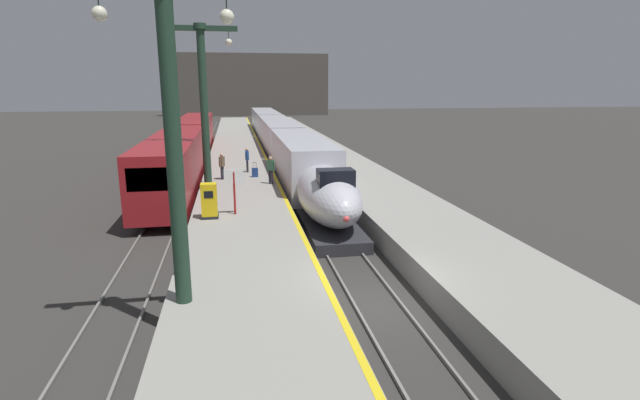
{
  "coord_description": "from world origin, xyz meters",
  "views": [
    {
      "loc": [
        -4.36,
        -13.97,
        6.94
      ],
      "look_at": [
        -0.56,
        7.46,
        1.8
      ],
      "focal_mm": 27.37,
      "sensor_mm": 36.0,
      "label": 1
    }
  ],
  "objects_px": {
    "regional_train_adjacent": "(187,146)",
    "ticket_machine_yellow": "(209,202)",
    "departure_info_board": "(234,183)",
    "highspeed_train_main": "(280,139)",
    "passenger_far_waiting": "(247,158)",
    "station_column_mid": "(203,92)",
    "rolling_suitcase": "(255,172)",
    "passenger_mid_platform": "(271,168)",
    "station_column_near": "(171,114)",
    "passenger_near_edge": "(222,164)"
  },
  "relations": [
    {
      "from": "rolling_suitcase",
      "to": "highspeed_train_main",
      "type": "bearing_deg",
      "value": 78.28
    },
    {
      "from": "passenger_mid_platform",
      "to": "regional_train_adjacent",
      "type": "bearing_deg",
      "value": 116.92
    },
    {
      "from": "passenger_mid_platform",
      "to": "departure_info_board",
      "type": "height_order",
      "value": "departure_info_board"
    },
    {
      "from": "station_column_mid",
      "to": "ticket_machine_yellow",
      "type": "xyz_separation_m",
      "value": [
        0.35,
        -6.4,
        -4.75
      ]
    },
    {
      "from": "station_column_mid",
      "to": "departure_info_board",
      "type": "height_order",
      "value": "station_column_mid"
    },
    {
      "from": "regional_train_adjacent",
      "to": "departure_info_board",
      "type": "height_order",
      "value": "regional_train_adjacent"
    },
    {
      "from": "highspeed_train_main",
      "to": "rolling_suitcase",
      "type": "distance_m",
      "value": 15.07
    },
    {
      "from": "passenger_near_edge",
      "to": "ticket_machine_yellow",
      "type": "height_order",
      "value": "passenger_near_edge"
    },
    {
      "from": "station_column_mid",
      "to": "passenger_near_edge",
      "type": "distance_m",
      "value": 5.47
    },
    {
      "from": "station_column_near",
      "to": "station_column_mid",
      "type": "relative_size",
      "value": 0.93
    },
    {
      "from": "rolling_suitcase",
      "to": "ticket_machine_yellow",
      "type": "xyz_separation_m",
      "value": [
        -2.49,
        -9.9,
        0.44
      ]
    },
    {
      "from": "highspeed_train_main",
      "to": "rolling_suitcase",
      "type": "height_order",
      "value": "highspeed_train_main"
    },
    {
      "from": "regional_train_adjacent",
      "to": "ticket_machine_yellow",
      "type": "height_order",
      "value": "regional_train_adjacent"
    },
    {
      "from": "station_column_mid",
      "to": "rolling_suitcase",
      "type": "distance_m",
      "value": 6.87
    },
    {
      "from": "rolling_suitcase",
      "to": "ticket_machine_yellow",
      "type": "relative_size",
      "value": 0.61
    },
    {
      "from": "passenger_near_edge",
      "to": "passenger_mid_platform",
      "type": "relative_size",
      "value": 1.0
    },
    {
      "from": "rolling_suitcase",
      "to": "passenger_mid_platform",
      "type": "bearing_deg",
      "value": -70.89
    },
    {
      "from": "rolling_suitcase",
      "to": "departure_info_board",
      "type": "bearing_deg",
      "value": -98.22
    },
    {
      "from": "regional_train_adjacent",
      "to": "passenger_far_waiting",
      "type": "bearing_deg",
      "value": -57.25
    },
    {
      "from": "departure_info_board",
      "to": "station_column_mid",
      "type": "bearing_deg",
      "value": 104.11
    },
    {
      "from": "regional_train_adjacent",
      "to": "rolling_suitcase",
      "type": "height_order",
      "value": "regional_train_adjacent"
    },
    {
      "from": "departure_info_board",
      "to": "regional_train_adjacent",
      "type": "bearing_deg",
      "value": 101.24
    },
    {
      "from": "regional_train_adjacent",
      "to": "departure_info_board",
      "type": "bearing_deg",
      "value": -78.76
    },
    {
      "from": "station_column_near",
      "to": "rolling_suitcase",
      "type": "relative_size",
      "value": 8.66
    },
    {
      "from": "station_column_near",
      "to": "passenger_mid_platform",
      "type": "xyz_separation_m",
      "value": [
        3.7,
        16.26,
        -4.17
      ]
    },
    {
      "from": "station_column_near",
      "to": "passenger_far_waiting",
      "type": "bearing_deg",
      "value": 83.34
    },
    {
      "from": "station_column_mid",
      "to": "regional_train_adjacent",
      "type": "bearing_deg",
      "value": 99.88
    },
    {
      "from": "passenger_mid_platform",
      "to": "rolling_suitcase",
      "type": "xyz_separation_m",
      "value": [
        -0.86,
        2.47,
        -0.69
      ]
    },
    {
      "from": "rolling_suitcase",
      "to": "regional_train_adjacent",
      "type": "bearing_deg",
      "value": 118.88
    },
    {
      "from": "station_column_mid",
      "to": "rolling_suitcase",
      "type": "height_order",
      "value": "station_column_mid"
    },
    {
      "from": "rolling_suitcase",
      "to": "departure_info_board",
      "type": "distance_m",
      "value": 9.57
    },
    {
      "from": "passenger_near_edge",
      "to": "ticket_machine_yellow",
      "type": "bearing_deg",
      "value": -92.44
    },
    {
      "from": "passenger_far_waiting",
      "to": "station_column_mid",
      "type": "bearing_deg",
      "value": -113.88
    },
    {
      "from": "highspeed_train_main",
      "to": "passenger_near_edge",
      "type": "distance_m",
      "value": 16.08
    },
    {
      "from": "regional_train_adjacent",
      "to": "passenger_near_edge",
      "type": "height_order",
      "value": "regional_train_adjacent"
    },
    {
      "from": "rolling_suitcase",
      "to": "departure_info_board",
      "type": "relative_size",
      "value": 0.46
    },
    {
      "from": "highspeed_train_main",
      "to": "passenger_mid_platform",
      "type": "distance_m",
      "value": 17.36
    },
    {
      "from": "highspeed_train_main",
      "to": "passenger_near_edge",
      "type": "bearing_deg",
      "value": -108.68
    },
    {
      "from": "departure_info_board",
      "to": "rolling_suitcase",
      "type": "bearing_deg",
      "value": 81.78
    },
    {
      "from": "highspeed_train_main",
      "to": "passenger_far_waiting",
      "type": "xyz_separation_m",
      "value": [
        -3.48,
        -12.79,
        0.09
      ]
    },
    {
      "from": "rolling_suitcase",
      "to": "passenger_near_edge",
      "type": "bearing_deg",
      "value": -167.05
    },
    {
      "from": "ticket_machine_yellow",
      "to": "highspeed_train_main",
      "type": "bearing_deg",
      "value": 77.31
    },
    {
      "from": "passenger_near_edge",
      "to": "highspeed_train_main",
      "type": "bearing_deg",
      "value": 71.32
    },
    {
      "from": "passenger_near_edge",
      "to": "rolling_suitcase",
      "type": "distance_m",
      "value": 2.25
    },
    {
      "from": "highspeed_train_main",
      "to": "ticket_machine_yellow",
      "type": "bearing_deg",
      "value": -102.69
    },
    {
      "from": "regional_train_adjacent",
      "to": "departure_info_board",
      "type": "xyz_separation_m",
      "value": [
        3.68,
        -18.54,
        0.43
      ]
    },
    {
      "from": "regional_train_adjacent",
      "to": "passenger_far_waiting",
      "type": "xyz_separation_m",
      "value": [
        4.62,
        -7.18,
        -0.09
      ]
    },
    {
      "from": "regional_train_adjacent",
      "to": "departure_info_board",
      "type": "distance_m",
      "value": 18.91
    },
    {
      "from": "passenger_far_waiting",
      "to": "ticket_machine_yellow",
      "type": "relative_size",
      "value": 1.06
    },
    {
      "from": "highspeed_train_main",
      "to": "station_column_near",
      "type": "bearing_deg",
      "value": -99.99
    }
  ]
}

